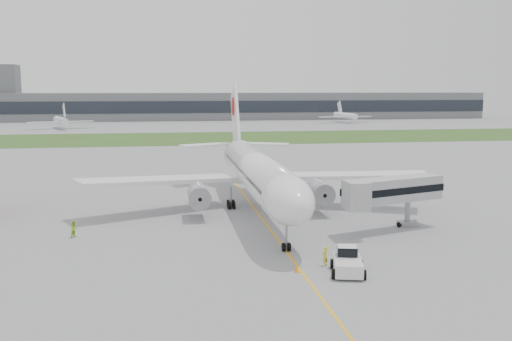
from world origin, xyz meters
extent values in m
plane|color=gray|center=(0.00, 0.00, 0.00)|extent=(600.00, 600.00, 0.00)
cube|color=#284E1D|center=(0.00, 120.00, 0.01)|extent=(600.00, 50.00, 0.02)
cube|color=slate|center=(0.00, 230.00, 7.00)|extent=(320.00, 22.00, 14.00)
cube|color=#21262F|center=(0.00, 219.00, 7.00)|extent=(320.00, 0.60, 6.00)
cylinder|color=white|center=(0.00, 4.00, 5.60)|extent=(5.00, 38.00, 5.00)
ellipsoid|color=white|center=(0.00, -15.50, 5.60)|extent=(5.00, 11.00, 5.00)
cube|color=black|center=(0.00, -16.50, 6.50)|extent=(3.20, 1.54, 1.14)
cone|color=white|center=(0.00, 26.00, 6.40)|extent=(5.00, 10.53, 6.16)
cube|color=white|center=(-13.00, 6.00, 4.40)|extent=(22.13, 13.52, 1.70)
cube|color=white|center=(13.00, 6.00, 4.40)|extent=(22.13, 13.52, 1.70)
cylinder|color=#96959A|center=(-8.00, 1.50, 3.00)|extent=(2.70, 5.20, 2.70)
cylinder|color=#96959A|center=(8.00, 1.50, 3.00)|extent=(2.70, 5.20, 2.70)
cube|color=white|center=(0.00, 27.50, 11.50)|extent=(0.45, 10.90, 12.76)
cylinder|color=red|center=(0.00, 28.50, 13.50)|extent=(0.60, 3.20, 3.20)
cube|color=white|center=(-5.00, 28.50, 6.80)|extent=(9.54, 6.34, 0.35)
cube|color=white|center=(5.00, 28.50, 6.80)|extent=(9.54, 6.34, 0.35)
cylinder|color=gray|center=(0.00, -15.00, 1.55)|extent=(0.24, 0.24, 3.10)
cylinder|color=black|center=(-3.20, 7.00, 0.55)|extent=(1.40, 1.10, 1.10)
cylinder|color=black|center=(3.20, 7.00, 0.55)|extent=(1.40, 1.10, 1.10)
cube|color=silver|center=(4.00, -22.93, 0.79)|extent=(3.47, 4.90, 1.18)
cube|color=silver|center=(4.29, -21.78, 1.77)|extent=(2.10, 1.96, 0.99)
cube|color=black|center=(4.29, -21.78, 1.82)|extent=(2.16, 2.02, 0.84)
cylinder|color=black|center=(3.07, -21.17, 0.44)|extent=(0.55, 0.94, 0.89)
cylinder|color=black|center=(5.65, -21.82, 0.44)|extent=(0.55, 0.94, 0.89)
cylinder|color=black|center=(2.35, -24.04, 0.44)|extent=(0.55, 0.94, 0.89)
cylinder|color=black|center=(4.93, -24.69, 0.44)|extent=(0.55, 0.94, 0.89)
cube|color=#B0B0B2|center=(14.29, -8.16, 4.86)|extent=(13.29, 6.79, 2.80)
cube|color=black|center=(14.29, -8.16, 4.86)|extent=(13.49, 6.94, 0.84)
cube|color=#B0B0B2|center=(8.83, -10.97, 4.86)|extent=(2.43, 3.17, 3.17)
cylinder|color=gray|center=(16.80, -6.83, 1.77)|extent=(0.65, 0.65, 3.55)
cube|color=gray|center=(16.80, -6.83, 0.33)|extent=(2.54, 1.95, 0.65)
cylinder|color=black|center=(15.65, -7.22, 0.33)|extent=(0.47, 0.71, 0.65)
cylinder|color=black|center=(17.95, -6.45, 0.33)|extent=(0.47, 0.71, 0.65)
cone|color=orange|center=(-0.50, -21.73, 0.30)|extent=(0.44, 0.44, 0.60)
cone|color=orange|center=(6.48, -19.05, 0.31)|extent=(0.44, 0.44, 0.61)
imported|color=#F0F829|center=(2.62, -20.26, 0.94)|extent=(0.81, 0.80, 1.88)
imported|color=#93D623|center=(-22.45, -5.84, 0.95)|extent=(1.12, 1.17, 1.90)
camera|label=1|loc=(-12.09, -70.85, 16.77)|focal=40.00mm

